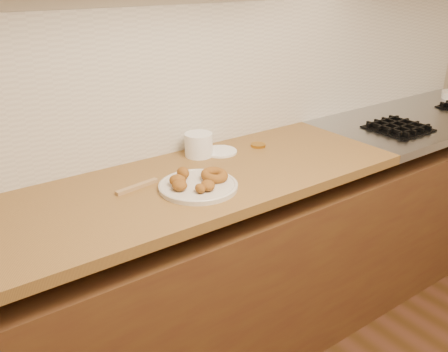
{
  "coord_description": "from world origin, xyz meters",
  "views": [
    {
      "loc": [
        -1.2,
        0.29,
        1.62
      ],
      "look_at": [
        -0.28,
        1.58,
        0.93
      ],
      "focal_mm": 38.0,
      "sensor_mm": 36.0,
      "label": 1
    }
  ],
  "objects": [
    {
      "name": "wall_back",
      "position": [
        0.0,
        2.0,
        1.35
      ],
      "size": [
        4.0,
        0.02,
        2.7
      ],
      "primitive_type": "cube",
      "color": "tan",
      "rests_on": "ground"
    },
    {
      "name": "brass_jar_lid",
      "position": [
        0.08,
        1.82,
        0.91
      ],
      "size": [
        0.09,
        0.09,
        0.01
      ],
      "primitive_type": "cylinder",
      "rotation": [
        0.0,
        0.0,
        -0.43
      ],
      "color": "#B17B23",
      "rests_on": "butcher_block"
    },
    {
      "name": "fried_dough_chunks",
      "position": [
        -0.42,
        1.61,
        0.94
      ],
      "size": [
        0.14,
        0.2,
        0.04
      ],
      "color": "brown",
      "rests_on": "donut_plate"
    },
    {
      "name": "wooden_utensil",
      "position": [
        -0.56,
        1.73,
        0.91
      ],
      "size": [
        0.17,
        0.05,
        0.01
      ],
      "primitive_type": "cube",
      "rotation": [
        0.0,
        0.0,
        0.15
      ],
      "color": "#9D7A4D",
      "rests_on": "butcher_block"
    },
    {
      "name": "burner_grates",
      "position": [
        1.13,
        1.61,
        0.91
      ],
      "size": [
        0.91,
        0.26,
        0.03
      ],
      "color": "black",
      "rests_on": "stovetop"
    },
    {
      "name": "base_cabinet",
      "position": [
        0.0,
        1.69,
        0.39
      ],
      "size": [
        3.6,
        0.6,
        0.77
      ],
      "primitive_type": "cube",
      "color": "#543718",
      "rests_on": "floor"
    },
    {
      "name": "ring_donut",
      "position": [
        -0.31,
        1.6,
        0.93
      ],
      "size": [
        0.14,
        0.14,
        0.05
      ],
      "primitive_type": "torus",
      "rotation": [
        0.1,
        0.0,
        0.64
      ],
      "color": "brown",
      "rests_on": "donut_plate"
    },
    {
      "name": "donut_plate",
      "position": [
        -0.38,
        1.6,
        0.91
      ],
      "size": [
        0.29,
        0.29,
        0.02
      ],
      "primitive_type": "cylinder",
      "color": "beige",
      "rests_on": "butcher_block"
    },
    {
      "name": "stovetop",
      "position": [
        1.15,
        1.69,
        0.88
      ],
      "size": [
        1.3,
        0.62,
        0.04
      ],
      "primitive_type": "cube",
      "color": "#9EA0A5",
      "rests_on": "base_cabinet"
    },
    {
      "name": "plastic_tub",
      "position": [
        -0.2,
        1.88,
        0.95
      ],
      "size": [
        0.13,
        0.13,
        0.1
      ],
      "primitive_type": "cylinder",
      "rotation": [
        0.0,
        0.0,
        0.11
      ],
      "color": "white",
      "rests_on": "butcher_block"
    },
    {
      "name": "tub_lid",
      "position": [
        -0.1,
        1.86,
        0.9
      ],
      "size": [
        0.18,
        0.18,
        0.01
      ],
      "primitive_type": "cylinder",
      "rotation": [
        0.0,
        0.0,
        0.33
      ],
      "color": "white",
      "rests_on": "butcher_block"
    },
    {
      "name": "backsplash",
      "position": [
        0.0,
        1.99,
        1.2
      ],
      "size": [
        3.6,
        0.02,
        0.6
      ],
      "primitive_type": "cube",
      "color": "beige",
      "rests_on": "wall_back"
    },
    {
      "name": "butcher_block",
      "position": [
        -0.65,
        1.69,
        0.88
      ],
      "size": [
        2.3,
        0.62,
        0.04
      ],
      "primitive_type": "cube",
      "color": "brown",
      "rests_on": "base_cabinet"
    }
  ]
}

